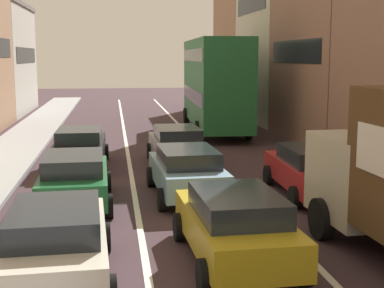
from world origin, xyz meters
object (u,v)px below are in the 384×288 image
(sedan_left_lane_fourth, at_px, (80,147))
(sedan_right_lane_behind_truck, at_px, (311,169))
(hatchback_centre_lane_third, at_px, (187,171))
(sedan_centre_lane_second, at_px, (235,224))
(wagon_left_lane_second, at_px, (56,241))
(coupe_centre_lane_fourth, at_px, (177,145))
(bus_mid_queue_primary, at_px, (215,81))
(sedan_left_lane_third, at_px, (75,178))

(sedan_left_lane_fourth, bearing_deg, sedan_right_lane_behind_truck, -126.23)
(hatchback_centre_lane_third, distance_m, sedan_left_lane_fourth, 6.05)
(sedan_centre_lane_second, distance_m, wagon_left_lane_second, 3.54)
(coupe_centre_lane_fourth, relative_size, bus_mid_queue_primary, 0.41)
(sedan_centre_lane_second, relative_size, sedan_left_lane_third, 1.01)
(sedan_centre_lane_second, bearing_deg, sedan_right_lane_behind_truck, -36.25)
(sedan_centre_lane_second, bearing_deg, hatchback_centre_lane_third, 0.86)
(sedan_left_lane_third, bearing_deg, bus_mid_queue_primary, -25.64)
(sedan_right_lane_behind_truck, bearing_deg, sedan_left_lane_fourth, 54.66)
(sedan_left_lane_third, relative_size, sedan_left_lane_fourth, 1.00)
(sedan_left_lane_third, distance_m, sedan_right_lane_behind_truck, 6.98)
(sedan_left_lane_third, bearing_deg, sedan_right_lane_behind_truck, -89.54)
(sedan_left_lane_third, relative_size, coupe_centre_lane_fourth, 1.00)
(sedan_centre_lane_second, height_order, sedan_left_lane_fourth, same)
(hatchback_centre_lane_third, xyz_separation_m, sedan_right_lane_behind_truck, (3.72, -0.36, 0.00))
(coupe_centre_lane_fourth, bearing_deg, sedan_right_lane_behind_truck, -148.12)
(hatchback_centre_lane_third, distance_m, coupe_centre_lane_fourth, 4.96)
(sedan_right_lane_behind_truck, relative_size, bus_mid_queue_primary, 0.41)
(sedan_left_lane_third, distance_m, coupe_centre_lane_fourth, 6.53)
(sedan_centre_lane_second, distance_m, bus_mid_queue_primary, 19.88)
(sedan_left_lane_fourth, bearing_deg, bus_mid_queue_primary, -36.24)
(sedan_centre_lane_second, bearing_deg, sedan_left_lane_third, 33.82)
(hatchback_centre_lane_third, bearing_deg, sedan_centre_lane_second, -179.45)
(wagon_left_lane_second, height_order, sedan_left_lane_fourth, same)
(wagon_left_lane_second, relative_size, sedan_left_lane_third, 1.01)
(sedan_left_lane_third, bearing_deg, sedan_centre_lane_second, -145.33)
(coupe_centre_lane_fourth, bearing_deg, sedan_left_lane_third, 146.25)
(hatchback_centre_lane_third, relative_size, sedan_left_lane_third, 1.01)
(wagon_left_lane_second, xyz_separation_m, hatchback_centre_lane_third, (3.23, 6.00, 0.00))
(sedan_centre_lane_second, bearing_deg, coupe_centre_lane_fourth, -1.98)
(sedan_left_lane_fourth, bearing_deg, sedan_left_lane_third, -177.67)
(bus_mid_queue_primary, bearing_deg, wagon_left_lane_second, 164.16)
(hatchback_centre_lane_third, xyz_separation_m, coupe_centre_lane_fourth, (0.27, 4.95, 0.00))
(sedan_left_lane_fourth, xyz_separation_m, sedan_right_lane_behind_truck, (7.13, -5.36, 0.00))
(sedan_centre_lane_second, distance_m, sedan_right_lane_behind_truck, 6.14)
(hatchback_centre_lane_third, distance_m, sedan_right_lane_behind_truck, 3.74)
(coupe_centre_lane_fourth, height_order, sedan_right_lane_behind_truck, same)
(coupe_centre_lane_fourth, bearing_deg, wagon_left_lane_second, 161.13)
(bus_mid_queue_primary, bearing_deg, hatchback_centre_lane_third, 168.81)
(wagon_left_lane_second, relative_size, sedan_right_lane_behind_truck, 1.00)
(sedan_right_lane_behind_truck, bearing_deg, bus_mid_queue_primary, 2.75)
(wagon_left_lane_second, bearing_deg, coupe_centre_lane_fourth, -19.97)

